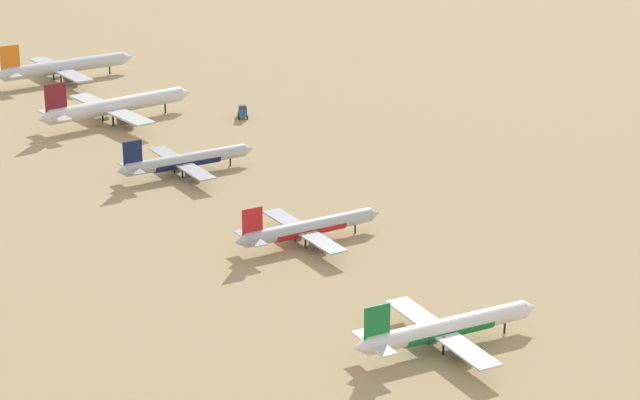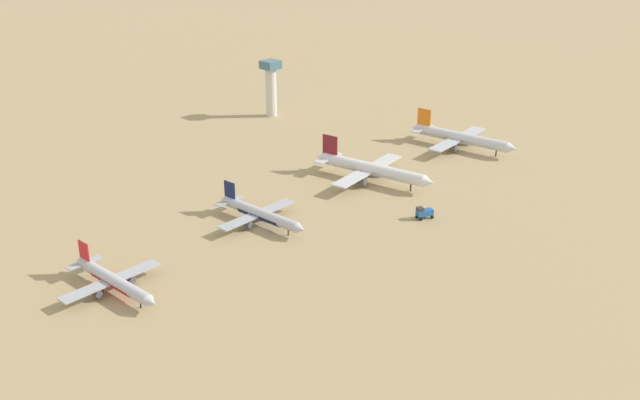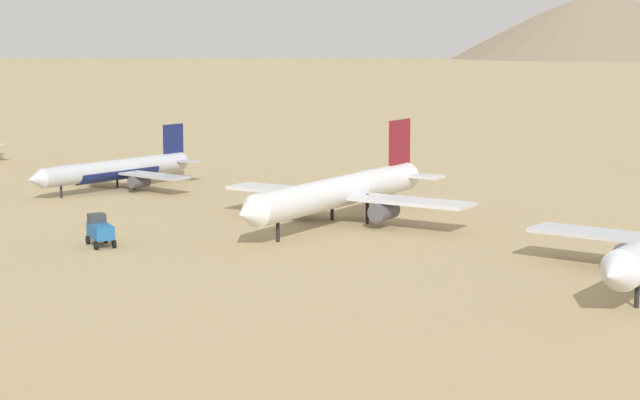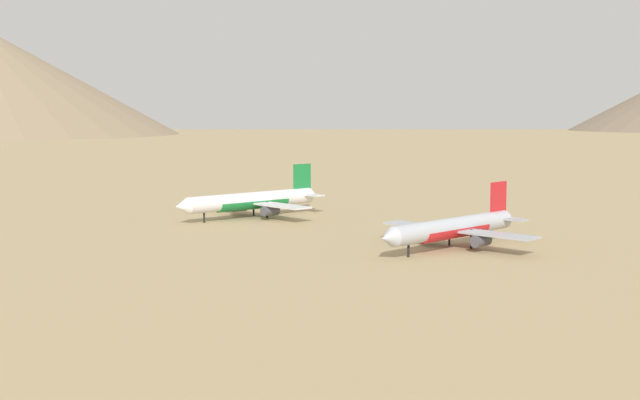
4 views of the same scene
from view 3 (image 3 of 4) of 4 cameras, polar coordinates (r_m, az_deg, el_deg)
The scene contains 5 objects.
ground_plane at distance 195.74m, azimuth -10.99°, elevation 0.52°, with size 1800.00×1800.00×0.00m, color tan.
parked_jet_2 at distance 194.51m, azimuth -10.18°, elevation 1.51°, with size 35.73×28.99×10.31m.
parked_jet_3 at distance 157.70m, azimuth 1.08°, elevation 0.40°, with size 46.75×38.20×13.51m.
service_truck at distance 145.06m, azimuth -11.03°, elevation -1.47°, with size 4.42×5.69×3.90m.
desert_hill_2 at distance 1086.39m, azimuth 13.55°, elevation 9.04°, with size 290.51×290.51×77.68m, color #7A6854.
Camera 3 is at (118.92, 153.07, 27.22)m, focal length 63.53 mm.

